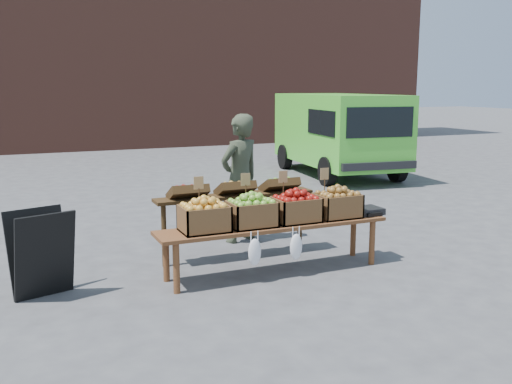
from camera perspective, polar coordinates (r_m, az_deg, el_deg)
name	(u,v)px	position (r m, az deg, el deg)	size (l,w,h in m)	color
ground	(325,252)	(7.39, 6.96, -6.01)	(80.00, 80.00, 0.00)	#4B4B4E
brick_building	(108,1)	(21.58, -14.60, 17.97)	(24.00, 4.00, 10.00)	brown
delivery_van	(338,135)	(13.69, 8.16, 5.66)	(1.95, 4.25, 1.90)	#4CC734
vendor	(240,178)	(7.70, -1.60, 1.36)	(0.63, 0.42, 1.74)	#333B2A
chalkboard_sign	(41,253)	(6.14, -20.66, -5.74)	(0.59, 0.33, 0.90)	black
back_table	(235,216)	(7.01, -2.08, -2.46)	(2.10, 0.44, 1.04)	#342210
display_bench	(274,248)	(6.51, 1.79, -5.64)	(2.70, 0.56, 0.57)	brown
crate_golden_apples	(204,219)	(6.10, -5.20, -2.66)	(0.50, 0.40, 0.28)	gold
crate_russet_pears	(252,214)	(6.29, -0.45, -2.21)	(0.50, 0.40, 0.28)	#45821C
crate_red_apples	(296,210)	(6.52, 3.99, -1.77)	(0.50, 0.40, 0.28)	maroon
crate_green_apples	(337,206)	(6.79, 8.10, -1.35)	(0.50, 0.40, 0.28)	olive
weighing_scale	(367,211)	(7.04, 11.02, -1.85)	(0.34, 0.30, 0.08)	black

